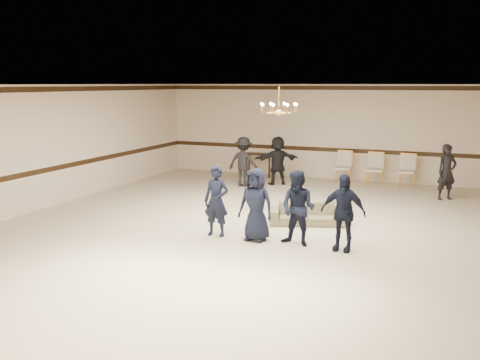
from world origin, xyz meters
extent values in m
cube|color=beige|center=(0.00, 0.00, 0.00)|extent=(12.00, 14.00, 0.01)
cube|color=#30231B|center=(0.00, 0.00, 3.20)|extent=(12.00, 14.00, 0.01)
cube|color=beige|center=(0.00, 7.00, 1.60)|extent=(12.00, 0.01, 3.20)
cube|color=beige|center=(0.00, -7.00, 1.60)|extent=(12.00, 0.01, 3.20)
cube|color=beige|center=(-6.00, 0.00, 1.60)|extent=(0.01, 14.00, 3.20)
cube|color=black|center=(0.00, 6.99, 1.00)|extent=(12.00, 0.02, 0.14)
cube|color=black|center=(0.00, 6.99, 3.08)|extent=(12.00, 0.02, 0.14)
imported|color=black|center=(-0.77, -0.83, 0.76)|extent=(0.56, 0.37, 1.52)
imported|color=black|center=(0.13, -0.83, 0.76)|extent=(0.78, 0.54, 1.52)
imported|color=black|center=(1.03, -0.83, 0.76)|extent=(0.83, 0.70, 1.52)
imported|color=black|center=(1.93, -0.83, 0.76)|extent=(0.92, 0.44, 1.52)
imported|color=#787250|center=(0.77, 0.85, 0.25)|extent=(1.84, 1.16, 0.50)
imported|color=black|center=(-2.31, 4.59, 0.78)|extent=(1.05, 0.65, 1.57)
imported|color=black|center=(-1.41, 5.29, 0.78)|extent=(1.46, 1.20, 1.57)
imported|color=black|center=(3.69, 4.89, 0.78)|extent=(0.68, 0.63, 1.57)
cube|color=black|center=(-2.48, 6.49, 0.41)|extent=(1.00, 0.47, 0.82)
camera|label=1|loc=(3.86, -10.90, 3.23)|focal=39.93mm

